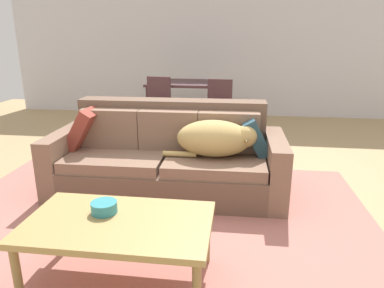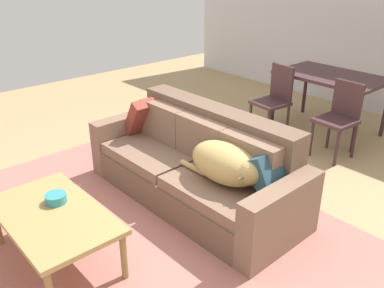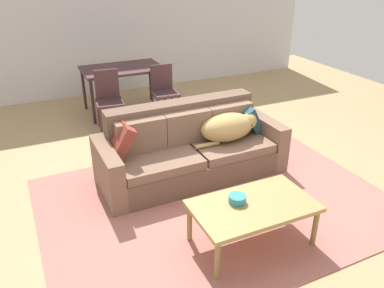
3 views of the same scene
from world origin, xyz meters
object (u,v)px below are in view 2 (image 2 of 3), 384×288
object	(u,v)px
dog_on_left_cushion	(227,164)
throw_pillow_by_right_arm	(273,174)
couch	(197,167)
dining_chair_near_left	(275,97)
bowl_on_coffee_table	(56,198)
coffee_table	(53,218)
dining_chair_near_right	(340,116)
throw_pillow_by_left_arm	(147,116)
dining_table	(331,80)

from	to	relation	value
dog_on_left_cushion	throw_pillow_by_right_arm	distance (m)	0.39
couch	dog_on_left_cushion	bearing A→B (deg)	-12.58
couch	dining_chair_near_left	bearing A→B (deg)	105.38
bowl_on_coffee_table	coffee_table	bearing A→B (deg)	-36.66
coffee_table	bowl_on_coffee_table	size ratio (longest dim) A/B	6.87
coffee_table	bowl_on_coffee_table	world-z (taller)	bowl_on_coffee_table
dog_on_left_cushion	throw_pillow_by_right_arm	world-z (taller)	throw_pillow_by_right_arm
dining_chair_near_right	coffee_table	bearing A→B (deg)	-93.60
throw_pillow_by_left_arm	coffee_table	size ratio (longest dim) A/B	0.38
throw_pillow_by_left_arm	dining_chair_near_right	size ratio (longest dim) A/B	0.48
couch	coffee_table	bearing A→B (deg)	-91.53
dog_on_left_cushion	bowl_on_coffee_table	bearing A→B (deg)	-117.09
couch	coffee_table	size ratio (longest dim) A/B	2.01
bowl_on_coffee_table	dining_chair_near_right	bearing A→B (deg)	80.80
throw_pillow_by_left_arm	coffee_table	world-z (taller)	throw_pillow_by_left_arm
dining_table	dining_chair_near_left	size ratio (longest dim) A/B	1.46
couch	bowl_on_coffee_table	xyz separation A→B (m)	(-0.13, -1.33, 0.14)
throw_pillow_by_right_arm	dining_table	xyz separation A→B (m)	(-0.96, 2.39, 0.12)
throw_pillow_by_left_arm	dining_chair_near_left	bearing A→B (deg)	80.17
couch	dining_chair_near_right	distance (m)	1.89
couch	throw_pillow_by_left_arm	bearing A→B (deg)	177.18
throw_pillow_by_right_arm	dining_chair_near_right	xyz separation A→B (m)	(-0.46, 1.79, -0.08)
coffee_table	dining_chair_near_left	xyz separation A→B (m)	(-0.51, 3.24, 0.11)
couch	dining_chair_near_left	world-z (taller)	dining_chair_near_left
coffee_table	dining_chair_near_left	size ratio (longest dim) A/B	1.23
dog_on_left_cushion	dining_chair_near_left	distance (m)	2.17
dog_on_left_cushion	dining_chair_near_right	size ratio (longest dim) A/B	0.97
coffee_table	couch	bearing A→B (deg)	89.27
couch	throw_pillow_by_right_arm	bearing A→B (deg)	2.82
couch	dining_chair_near_left	size ratio (longest dim) A/B	2.47
couch	dining_chair_near_right	xyz separation A→B (m)	(0.38, 1.85, 0.16)
throw_pillow_by_left_arm	dining_chair_near_left	world-z (taller)	dining_chair_near_left
couch	coffee_table	xyz separation A→B (m)	(-0.02, -1.42, 0.06)
dining_chair_near_right	throw_pillow_by_left_arm	bearing A→B (deg)	-120.50
bowl_on_coffee_table	dining_table	distance (m)	3.79
couch	bowl_on_coffee_table	world-z (taller)	couch
couch	dining_chair_near_right	size ratio (longest dim) A/B	2.54
couch	throw_pillow_by_left_arm	distance (m)	0.88
bowl_on_coffee_table	throw_pillow_by_right_arm	bearing A→B (deg)	54.98
dog_on_left_cushion	throw_pillow_by_right_arm	bearing A→B (deg)	21.98
dining_chair_near_left	coffee_table	bearing A→B (deg)	-73.92
throw_pillow_by_right_arm	dining_table	distance (m)	2.58
couch	dining_chair_near_left	distance (m)	1.90
dog_on_left_cushion	throw_pillow_by_left_arm	bearing A→B (deg)	173.61
dining_chair_near_left	bowl_on_coffee_table	bearing A→B (deg)	-75.75
coffee_table	throw_pillow_by_left_arm	bearing A→B (deg)	119.49
bowl_on_coffee_table	dining_chair_near_left	bearing A→B (deg)	97.11
dining_table	dining_chair_near_left	bearing A→B (deg)	-122.91
dining_table	dining_chair_near_right	distance (m)	0.81
dog_on_left_cushion	dining_table	bearing A→B (deg)	102.47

